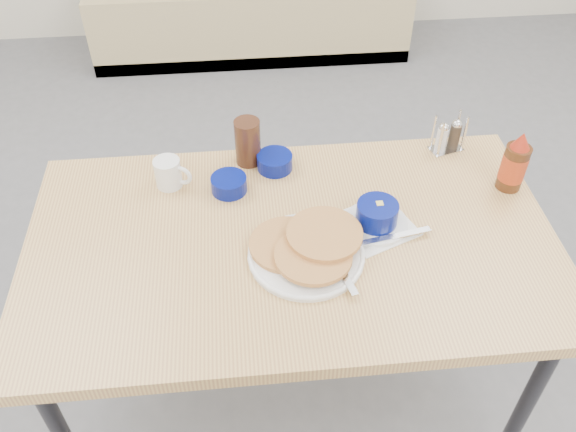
{
  "coord_description": "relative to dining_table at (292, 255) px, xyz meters",
  "views": [
    {
      "loc": [
        -0.12,
        -0.86,
        1.9
      ],
      "look_at": [
        -0.01,
        0.28,
        0.82
      ],
      "focal_mm": 38.0,
      "sensor_mm": 36.0,
      "label": 1
    }
  ],
  "objects": [
    {
      "name": "pancake_plate",
      "position": [
        0.03,
        -0.06,
        0.08
      ],
      "size": [
        0.3,
        0.3,
        0.05
      ],
      "rotation": [
        0.0,
        0.0,
        -0.07
      ],
      "color": "white",
      "rests_on": "dining_table"
    },
    {
      "name": "condiment_caddy",
      "position": [
        0.51,
        0.34,
        0.1
      ],
      "size": [
        0.11,
        0.08,
        0.12
      ],
      "rotation": [
        0.0,
        0.0,
        0.28
      ],
      "color": "silver",
      "rests_on": "dining_table"
    },
    {
      "name": "grits_setting",
      "position": [
        0.23,
        0.03,
        0.09
      ],
      "size": [
        0.26,
        0.24,
        0.08
      ],
      "rotation": [
        0.0,
        0.0,
        0.4
      ],
      "color": "white",
      "rests_on": "dining_table"
    },
    {
      "name": "creamer_bowl",
      "position": [
        -0.16,
        0.21,
        0.08
      ],
      "size": [
        0.1,
        0.1,
        0.05
      ],
      "rotation": [
        0.0,
        0.0,
        -0.31
      ],
      "color": "#041069",
      "rests_on": "dining_table"
    },
    {
      "name": "syrup_bottle",
      "position": [
        0.64,
        0.15,
        0.14
      ],
      "size": [
        0.07,
        0.07,
        0.19
      ],
      "rotation": [
        0.0,
        0.0,
        0.12
      ],
      "color": "#47230F",
      "rests_on": "dining_table"
    },
    {
      "name": "butter_bowl",
      "position": [
        -0.02,
        0.3,
        0.09
      ],
      "size": [
        0.1,
        0.1,
        0.05
      ],
      "rotation": [
        0.0,
        0.0,
        0.16
      ],
      "color": "#041069",
      "rests_on": "dining_table"
    },
    {
      "name": "coffee_mug",
      "position": [
        -0.33,
        0.25,
        0.11
      ],
      "size": [
        0.11,
        0.08,
        0.09
      ],
      "rotation": [
        0.0,
        0.0,
        -0.39
      ],
      "color": "white",
      "rests_on": "dining_table"
    },
    {
      "name": "amber_tumbler",
      "position": [
        -0.1,
        0.34,
        0.13
      ],
      "size": [
        0.09,
        0.09,
        0.14
      ],
      "primitive_type": "cylinder",
      "rotation": [
        0.0,
        0.0,
        -0.18
      ],
      "color": "#3B1F13",
      "rests_on": "dining_table"
    },
    {
      "name": "dining_table",
      "position": [
        0.0,
        0.0,
        0.0
      ],
      "size": [
        1.4,
        0.8,
        0.76
      ],
      "color": "tan",
      "rests_on": "ground"
    }
  ]
}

